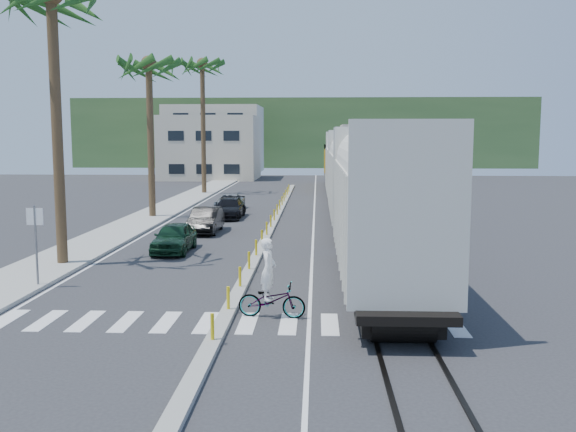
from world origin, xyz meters
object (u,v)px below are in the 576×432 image
object	(u,v)px
street_sign	(36,234)
car_lead	(174,237)
cyclist	(271,292)
car_second	(206,220)

from	to	relation	value
street_sign	car_lead	xyz separation A→B (m)	(3.28, 7.46, -1.28)
street_sign	cyclist	world-z (taller)	street_sign
street_sign	cyclist	bearing A→B (deg)	-21.16
street_sign	car_second	xyz separation A→B (m)	(3.72, 13.64, -1.26)
street_sign	car_lead	size ratio (longest dim) A/B	0.74
street_sign	car_second	bearing A→B (deg)	74.76
street_sign	car_second	world-z (taller)	street_sign
car_lead	cyclist	bearing A→B (deg)	-63.34
street_sign	car_second	size ratio (longest dim) A/B	0.70
car_second	cyclist	bearing A→B (deg)	-73.65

